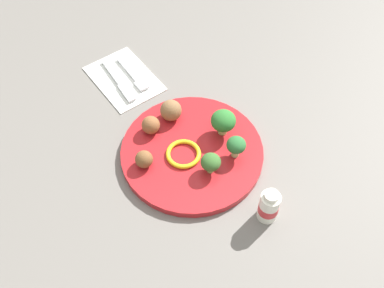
% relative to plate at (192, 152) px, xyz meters
% --- Properties ---
extents(ground_plane, '(4.00, 4.00, 0.00)m').
position_rel_plate_xyz_m(ground_plane, '(0.00, 0.00, -0.01)').
color(ground_plane, slate).
extents(plate, '(0.28, 0.28, 0.02)m').
position_rel_plate_xyz_m(plate, '(0.00, 0.00, 0.00)').
color(plate, red).
rests_on(plate, ground_plane).
extents(broccoli_floret_front_right, '(0.05, 0.05, 0.06)m').
position_rel_plate_xyz_m(broccoli_floret_front_right, '(0.00, 0.08, 0.04)').
color(broccoli_floret_front_right, '#A7BD70').
rests_on(broccoli_floret_front_right, plate).
extents(broccoli_floret_back_right, '(0.04, 0.04, 0.05)m').
position_rel_plate_xyz_m(broccoli_floret_back_right, '(0.06, 0.06, 0.04)').
color(broccoli_floret_back_right, '#A5CD83').
rests_on(broccoli_floret_back_right, plate).
extents(broccoli_floret_center, '(0.04, 0.04, 0.04)m').
position_rel_plate_xyz_m(broccoli_floret_center, '(0.06, 0.00, 0.03)').
color(broccoli_floret_center, '#A6CE6B').
rests_on(broccoli_floret_center, plate).
extents(meatball_back_left, '(0.03, 0.03, 0.03)m').
position_rel_plate_xyz_m(meatball_back_left, '(-0.03, -0.09, 0.03)').
color(meatball_back_left, brown).
rests_on(meatball_back_left, plate).
extents(meatball_mid_left, '(0.04, 0.04, 0.04)m').
position_rel_plate_xyz_m(meatball_mid_left, '(-0.09, -0.04, 0.03)').
color(meatball_mid_left, brown).
rests_on(meatball_mid_left, plate).
extents(meatball_front_right, '(0.04, 0.04, 0.04)m').
position_rel_plate_xyz_m(meatball_front_right, '(-0.09, 0.01, 0.03)').
color(meatball_front_right, brown).
rests_on(meatball_front_right, plate).
extents(pepper_ring_mid_left, '(0.08, 0.08, 0.01)m').
position_rel_plate_xyz_m(pepper_ring_mid_left, '(0.00, -0.02, 0.01)').
color(pepper_ring_mid_left, yellow).
rests_on(pepper_ring_mid_left, plate).
extents(napkin, '(0.17, 0.12, 0.01)m').
position_rel_plate_xyz_m(napkin, '(-0.26, 0.00, -0.01)').
color(napkin, white).
rests_on(napkin, ground_plane).
extents(fork, '(0.12, 0.02, 0.01)m').
position_rel_plate_xyz_m(fork, '(-0.25, 0.02, -0.00)').
color(fork, silver).
rests_on(fork, napkin).
extents(knife, '(0.15, 0.03, 0.01)m').
position_rel_plate_xyz_m(knife, '(-0.25, -0.02, -0.00)').
color(knife, silver).
rests_on(knife, napkin).
extents(yogurt_bottle, '(0.04, 0.04, 0.08)m').
position_rel_plate_xyz_m(yogurt_bottle, '(0.19, 0.03, 0.03)').
color(yogurt_bottle, white).
rests_on(yogurt_bottle, ground_plane).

